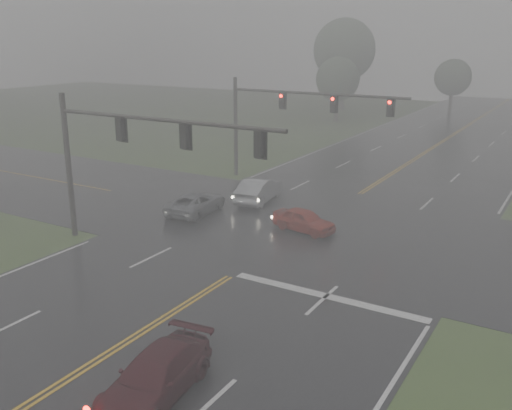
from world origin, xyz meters
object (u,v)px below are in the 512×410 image
Objects in this scene: signal_gantry_near at (123,145)px; signal_gantry_far at (284,111)px; sedan_silver at (259,202)px; sedan_red at (304,231)px; car_grey at (196,213)px; sedan_maroon at (157,396)px.

signal_gantry_far is at bearing 89.45° from signal_gantry_near.
signal_gantry_far is (-1.17, 5.45, 5.17)m from sedan_silver.
signal_gantry_near is at bearing -90.55° from signal_gantry_far.
signal_gantry_near is (-6.38, -6.82, 5.27)m from sedan_red.
sedan_silver is at bearing 82.84° from signal_gantry_near.
signal_gantry_far reaches higher than sedan_red.
sedan_red is at bearing -55.92° from signal_gantry_far.
sedan_red is 0.79× the size of car_grey.
sedan_silver is 1.01× the size of car_grey.
sedan_red is at bearing 93.24° from sedan_maroon.
signal_gantry_near reaches higher than sedan_red.
sedan_red is 10.72m from signal_gantry_near.
sedan_maroon is 15.88m from sedan_red.
signal_gantry_near reaches higher than sedan_silver.
signal_gantry_far is (0.76, 9.60, 5.17)m from car_grey.
signal_gantry_near is (-9.20, 8.81, 5.27)m from sedan_maroon.
car_grey is at bearing 56.73° from sedan_silver.
car_grey is 0.35× the size of signal_gantry_far.
sedan_silver reaches higher than sedan_red.
car_grey is at bearing 115.76° from sedan_maroon.
sedan_silver is at bearing 63.19° from sedan_red.
car_grey is (-1.93, -4.14, 0.00)m from sedan_silver.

